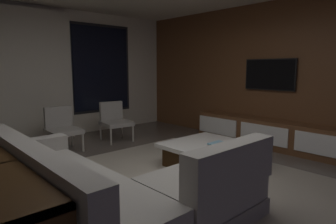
# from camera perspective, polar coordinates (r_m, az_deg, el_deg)

# --- Properties ---
(floor) EXTENTS (9.20, 9.20, 0.00)m
(floor) POSITION_cam_1_polar(r_m,az_deg,el_deg) (3.73, -1.45, -14.83)
(floor) COLOR #564C44
(back_wall_with_window) EXTENTS (6.60, 0.30, 2.70)m
(back_wall_with_window) POSITION_cam_1_polar(r_m,az_deg,el_deg) (6.57, -23.25, 6.71)
(back_wall_with_window) COLOR beige
(back_wall_with_window) RESTS_ON floor
(media_wall) EXTENTS (0.12, 7.80, 2.70)m
(media_wall) POSITION_cam_1_polar(r_m,az_deg,el_deg) (5.90, 21.69, 6.72)
(media_wall) COLOR brown
(media_wall) RESTS_ON floor
(area_rug) EXTENTS (3.20, 3.80, 0.01)m
(area_rug) POSITION_cam_1_polar(r_m,az_deg,el_deg) (3.88, 3.57, -13.77)
(area_rug) COLOR gray
(area_rug) RESTS_ON floor
(sectional_couch) EXTENTS (1.98, 2.50, 0.82)m
(sectional_couch) POSITION_cam_1_polar(r_m,az_deg,el_deg) (3.01, -12.01, -14.93)
(sectional_couch) COLOR gray
(sectional_couch) RESTS_ON floor
(coffee_table) EXTENTS (1.16, 1.16, 0.36)m
(coffee_table) POSITION_cam_1_polar(r_m,az_deg,el_deg) (4.49, 8.01, -8.23)
(coffee_table) COLOR #331E0C
(coffee_table) RESTS_ON floor
(book_stack_on_coffee_table) EXTENTS (0.27, 0.16, 0.05)m
(book_stack_on_coffee_table) POSITION_cam_1_polar(r_m,az_deg,el_deg) (4.32, 9.44, -6.22)
(book_stack_on_coffee_table) COLOR tan
(book_stack_on_coffee_table) RESTS_ON coffee_table
(accent_chair_near_window) EXTENTS (0.61, 0.62, 0.78)m
(accent_chair_near_window) POSITION_cam_1_polar(r_m,az_deg,el_deg) (6.14, -10.29, -1.36)
(accent_chair_near_window) COLOR #B2ADA0
(accent_chair_near_window) RESTS_ON floor
(accent_chair_by_curtain) EXTENTS (0.56, 0.58, 0.78)m
(accent_chair_by_curtain) POSITION_cam_1_polar(r_m,az_deg,el_deg) (5.64, -19.84, -2.62)
(accent_chair_by_curtain) COLOR #B2ADA0
(accent_chair_by_curtain) RESTS_ON floor
(media_console) EXTENTS (0.46, 3.10, 0.52)m
(media_console) POSITION_cam_1_polar(r_m,az_deg,el_deg) (5.80, 19.37, -4.14)
(media_console) COLOR brown
(media_console) RESTS_ON floor
(mounted_tv) EXTENTS (0.05, 1.01, 0.59)m
(mounted_tv) POSITION_cam_1_polar(r_m,az_deg,el_deg) (5.92, 19.04, 6.86)
(mounted_tv) COLOR black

